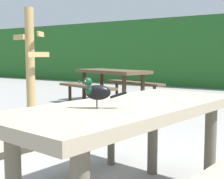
{
  "coord_description": "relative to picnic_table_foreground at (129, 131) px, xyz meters",
  "views": [
    {
      "loc": [
        0.7,
        -1.69,
        1.05
      ],
      "look_at": [
        -0.4,
        -0.02,
        0.84
      ],
      "focal_mm": 51.38,
      "sensor_mm": 36.0,
      "label": 1
    }
  ],
  "objects": [
    {
      "name": "picnic_table_mid_left",
      "position": [
        -2.87,
        4.16,
        0.0
      ],
      "size": [
        2.12,
        2.1,
        0.74
      ],
      "color": "brown",
      "rests_on": "ground"
    },
    {
      "name": "stalk_post_left_side",
      "position": [
        -2.95,
        1.86,
        0.38
      ],
      "size": [
        0.46,
        0.45,
        1.83
      ],
      "color": "tan",
      "rests_on": "ground"
    },
    {
      "name": "bird_grackle",
      "position": [
        -0.06,
        -0.28,
        0.29
      ],
      "size": [
        0.26,
        0.17,
        0.18
      ],
      "color": "black",
      "rests_on": "picnic_table_foreground"
    },
    {
      "name": "picnic_table_foreground",
      "position": [
        0.0,
        0.0,
        0.0
      ],
      "size": [
        1.88,
        1.9,
        0.74
      ],
      "color": "gray",
      "rests_on": "ground"
    }
  ]
}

